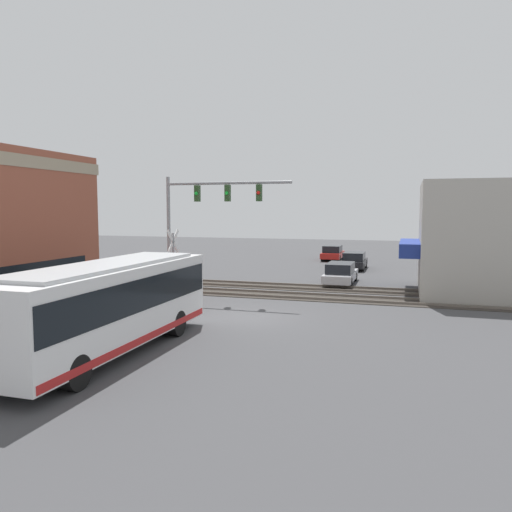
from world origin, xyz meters
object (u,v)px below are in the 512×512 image
Objects in this scene: parked_car_silver at (341,274)px; parked_car_red at (333,253)px; pedestrian_at_crossing at (178,283)px; crossing_signal at (173,256)px; city_bus at (108,304)px; parked_car_black at (354,261)px.

parked_car_red is (15.36, 2.80, -0.00)m from parked_car_silver.
parked_car_red is 24.05m from pedestrian_at_crossing.
pedestrian_at_crossing is (-23.51, 5.05, 0.18)m from parked_car_red.
crossing_signal is 0.78× the size of parked_car_silver.
city_bus is at bearing -164.44° from crossing_signal.
pedestrian_at_crossing reaches higher than parked_car_black.
parked_car_black is at bearing -27.88° from crossing_signal.
parked_car_red is at bearing -4.39° from city_bus.
parked_car_black is (15.99, -8.46, -1.63)m from crossing_signal.
crossing_signal reaches higher than parked_car_black.
crossing_signal is 18.16m from parked_car_black.
parked_car_silver is at bearing -43.90° from pedestrian_at_crossing.
parked_car_black is (8.48, 0.00, -0.01)m from parked_car_silver.
parked_car_silver is 1.15× the size of parked_car_red.
parked_car_silver is 15.61m from parked_car_red.
city_bus is 6.11× the size of pedestrian_at_crossing.
crossing_signal is 0.87× the size of parked_car_black.
parked_car_black is (26.97, -5.40, -1.06)m from city_bus.
parked_car_black is at bearing -25.25° from pedestrian_at_crossing.
parked_car_red reaches higher than parked_car_black.
parked_car_black is at bearing -11.32° from city_bus.
city_bus is at bearing 163.72° from parked_car_silver.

